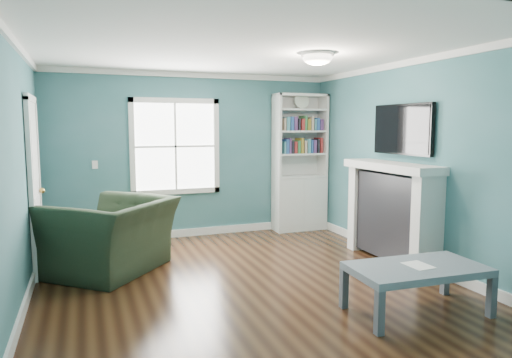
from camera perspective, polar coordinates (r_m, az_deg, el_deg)
name	(u,v)px	position (r m, az deg, el deg)	size (l,w,h in m)	color
floor	(247,285)	(5.23, -1.14, -13.10)	(5.00, 5.00, 0.00)	black
room_walls	(247,143)	(4.93, -1.18, 4.48)	(5.00, 5.00, 5.00)	#2D6265
trim	(247,175)	(4.95, -1.18, 0.49)	(4.50, 5.00, 2.60)	white
window	(175,146)	(7.26, -10.03, 4.02)	(1.40, 0.06, 1.50)	white
bookshelf	(299,176)	(7.78, 5.45, 0.37)	(0.90, 0.35, 2.31)	silver
fireplace	(392,213)	(6.21, 16.61, -4.14)	(0.44, 1.58, 1.30)	black
tv	(402,129)	(6.19, 17.84, 5.93)	(0.06, 1.10, 0.65)	black
door	(34,184)	(6.11, -25.98, -0.56)	(0.12, 0.98, 2.17)	silver
ceiling_fixture	(318,57)	(5.44, 7.70, 14.84)	(0.38, 0.38, 0.15)	white
light_switch	(95,165)	(7.15, -19.48, 1.70)	(0.08, 0.01, 0.12)	white
recliner	(112,224)	(5.81, -17.61, -5.36)	(1.35, 0.88, 1.18)	#202C1B
coffee_table	(417,272)	(4.65, 19.45, -10.87)	(1.29, 0.75, 0.46)	#434951
paper_sheet	(418,265)	(4.64, 19.62, -10.12)	(0.21, 0.26, 0.00)	white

